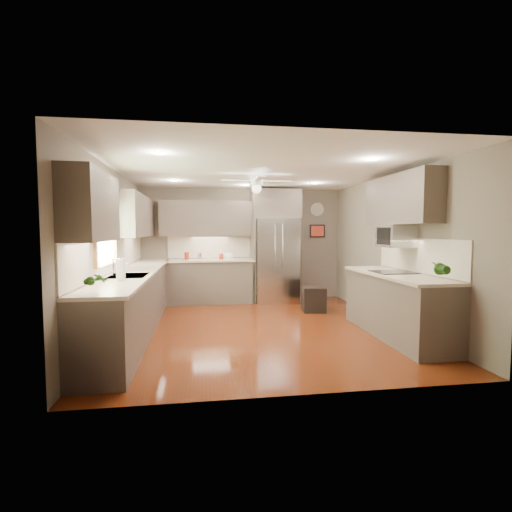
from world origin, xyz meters
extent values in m
plane|color=#50250A|center=(0.00, 0.00, 0.00)|extent=(5.00, 5.00, 0.00)
plane|color=white|center=(0.00, 0.00, 2.50)|extent=(5.00, 5.00, 0.00)
plane|color=#695E50|center=(0.00, 2.50, 1.25)|extent=(4.50, 0.00, 4.50)
plane|color=#695E50|center=(0.00, -2.50, 1.25)|extent=(4.50, 0.00, 4.50)
plane|color=#695E50|center=(-2.25, 0.00, 1.25)|extent=(0.00, 5.00, 5.00)
plane|color=#695E50|center=(2.25, 0.00, 1.25)|extent=(0.00, 5.00, 5.00)
cylinder|color=maroon|center=(-1.23, 2.21, 1.02)|extent=(0.10, 0.10, 0.16)
cylinder|color=silver|center=(-0.95, 2.18, 1.01)|extent=(0.10, 0.10, 0.15)
cylinder|color=beige|center=(-0.74, 2.21, 1.03)|extent=(0.11, 0.11, 0.17)
cylinder|color=maroon|center=(-0.50, 2.19, 1.00)|extent=(0.11, 0.11, 0.13)
imported|color=white|center=(-2.07, -0.03, 1.03)|extent=(0.11, 0.11, 0.19)
imported|color=#275B1A|center=(-1.94, -2.03, 1.08)|extent=(0.18, 0.15, 0.29)
imported|color=#275B1A|center=(1.91, -1.79, 1.11)|extent=(0.19, 0.16, 0.34)
imported|color=beige|center=(-0.33, 2.22, 0.97)|extent=(0.28, 0.28, 0.05)
cube|color=#4A3E36|center=(-1.95, 0.15, 0.45)|extent=(0.60, 4.70, 0.90)
cube|color=beige|center=(-1.94, 0.15, 0.92)|extent=(0.65, 4.70, 0.04)
cube|color=beige|center=(-2.24, 0.15, 1.20)|extent=(0.02, 4.70, 0.50)
cube|color=#4A3E36|center=(-0.72, 2.20, 0.45)|extent=(1.85, 0.60, 0.90)
cube|color=beige|center=(-0.72, 2.19, 0.92)|extent=(1.85, 0.65, 0.04)
cube|color=beige|center=(-0.72, 2.49, 1.20)|extent=(1.85, 0.02, 0.50)
cube|color=#4A3E36|center=(-2.08, -1.60, 1.83)|extent=(0.33, 1.20, 0.75)
cube|color=#4A3E36|center=(-2.08, 1.30, 1.83)|extent=(0.33, 2.40, 0.75)
cube|color=#4A3E36|center=(-0.72, 2.33, 1.83)|extent=(2.15, 0.33, 0.75)
cube|color=#4A3E36|center=(2.08, -0.55, 2.03)|extent=(0.33, 1.70, 0.75)
cube|color=#BFF2B2|center=(-2.23, -0.50, 1.55)|extent=(0.01, 1.00, 0.80)
cube|color=brown|center=(-2.21, -0.50, 1.98)|extent=(0.05, 1.12, 0.06)
cube|color=brown|center=(-2.21, -0.50, 1.12)|extent=(0.05, 1.12, 0.06)
cube|color=brown|center=(-2.21, -1.03, 1.55)|extent=(0.05, 0.06, 0.80)
cube|color=brown|center=(-2.21, 0.03, 1.55)|extent=(0.05, 0.06, 0.80)
cube|color=silver|center=(-1.93, -0.50, 0.93)|extent=(0.50, 0.70, 0.03)
cube|color=#262626|center=(-1.93, -0.50, 0.89)|extent=(0.44, 0.62, 0.05)
cylinder|color=silver|center=(-2.13, -0.50, 1.05)|extent=(0.02, 0.02, 0.24)
cylinder|color=silver|center=(-2.07, -0.50, 1.17)|extent=(0.16, 0.02, 0.02)
cube|color=silver|center=(0.70, 2.14, 0.91)|extent=(0.92, 0.72, 1.82)
cube|color=black|center=(0.70, 1.80, 0.66)|extent=(0.88, 0.02, 0.02)
cube|color=black|center=(0.70, 1.79, 1.25)|extent=(0.01, 0.02, 1.00)
cylinder|color=silver|center=(0.62, 1.76, 1.25)|extent=(0.02, 0.02, 0.90)
cylinder|color=silver|center=(0.78, 1.76, 1.25)|extent=(0.02, 0.02, 0.90)
cube|color=#4A3E36|center=(0.70, 2.20, 2.14)|extent=(1.04, 0.60, 0.63)
cube|color=#4A3E36|center=(0.20, 2.20, 0.91)|extent=(0.06, 0.60, 1.82)
cube|color=#4A3E36|center=(1.20, 2.20, 0.91)|extent=(0.06, 0.60, 1.82)
cube|color=#4A3E36|center=(1.93, -0.80, 0.45)|extent=(0.65, 2.20, 0.90)
cube|color=beige|center=(1.91, -0.80, 0.92)|extent=(0.70, 2.20, 0.04)
cube|color=beige|center=(2.24, -0.80, 1.20)|extent=(0.02, 2.20, 0.50)
cube|color=black|center=(1.91, -0.70, 0.94)|extent=(0.56, 0.52, 0.01)
cube|color=silver|center=(2.03, -0.55, 1.48)|extent=(0.42, 0.55, 0.34)
cube|color=black|center=(1.82, -0.55, 1.48)|extent=(0.02, 0.40, 0.26)
cylinder|color=white|center=(0.00, 0.30, 2.46)|extent=(0.03, 0.03, 0.08)
cylinder|color=white|center=(0.00, 0.30, 2.36)|extent=(0.22, 0.22, 0.10)
sphere|color=white|center=(0.00, 0.30, 2.26)|extent=(0.16, 0.16, 0.16)
cube|color=white|center=(0.35, 0.30, 2.38)|extent=(0.48, 0.11, 0.01)
cube|color=white|center=(0.00, 0.65, 2.38)|extent=(0.11, 0.48, 0.01)
cube|color=white|center=(-0.35, 0.30, 2.38)|extent=(0.48, 0.11, 0.01)
cube|color=white|center=(0.00, -0.05, 2.38)|extent=(0.11, 0.48, 0.01)
cylinder|color=white|center=(-1.40, 1.30, 2.49)|extent=(0.14, 0.14, 0.01)
cylinder|color=white|center=(1.30, 1.30, 2.49)|extent=(0.14, 0.14, 0.01)
cylinder|color=white|center=(-1.40, -1.20, 2.49)|extent=(0.14, 0.14, 0.01)
cylinder|color=white|center=(1.30, -1.20, 2.49)|extent=(0.14, 0.14, 0.01)
cylinder|color=white|center=(0.00, 1.80, 2.49)|extent=(0.14, 0.14, 0.01)
cylinder|color=white|center=(1.75, 2.48, 2.05)|extent=(0.30, 0.03, 0.30)
cylinder|color=silver|center=(1.75, 2.47, 2.05)|extent=(0.29, 0.00, 0.29)
cube|color=black|center=(1.75, 2.48, 1.55)|extent=(0.36, 0.03, 0.30)
cube|color=red|center=(1.75, 2.46, 1.55)|extent=(0.30, 0.01, 0.24)
cube|color=black|center=(1.22, 1.01, 0.23)|extent=(0.48, 0.48, 0.48)
cube|color=black|center=(1.22, 1.01, 0.46)|extent=(0.45, 0.45, 0.03)
cylinder|color=white|center=(-1.92, -1.00, 1.08)|extent=(0.11, 0.11, 0.26)
cylinder|color=silver|center=(-1.92, -1.00, 1.09)|extent=(0.02, 0.02, 0.27)
camera|label=1|loc=(-0.91, -5.83, 1.57)|focal=26.00mm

